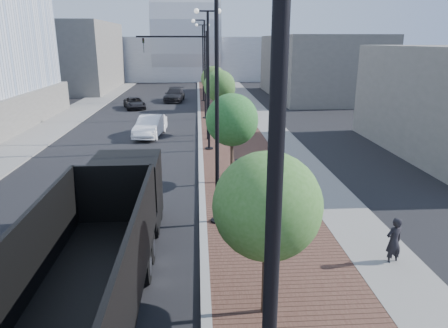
{
  "coord_description": "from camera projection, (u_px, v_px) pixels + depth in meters",
  "views": [
    {
      "loc": [
        -0.13,
        -5.71,
        7.31
      ],
      "look_at": [
        1.0,
        12.0,
        2.0
      ],
      "focal_mm": 33.06,
      "sensor_mm": 36.0,
      "label": 1
    }
  ],
  "objects": [
    {
      "name": "commercial_block_ne",
      "position": [
        318.0,
        67.0,
        55.19
      ],
      "size": [
        12.0,
        22.0,
        8.0
      ],
      "primitive_type": "cube",
      "color": "#5E5B55",
      "rests_on": "ground"
    },
    {
      "name": "west_sidewalk",
      "position": [
        80.0,
        110.0,
        45.0
      ],
      "size": [
        4.0,
        140.0,
        0.12
      ],
      "primitive_type": "cube",
      "color": "slate",
      "rests_on": "ground"
    },
    {
      "name": "tree_3",
      "position": [
        214.0,
        79.0,
        43.99
      ],
      "size": [
        2.69,
        2.69,
        4.77
      ],
      "color": "#382619",
      "rests_on": "ground"
    },
    {
      "name": "tree_2",
      "position": [
        220.0,
        86.0,
        32.38
      ],
      "size": [
        2.52,
        2.49,
        5.15
      ],
      "color": "#382619",
      "rests_on": "ground"
    },
    {
      "name": "dark_car_mid",
      "position": [
        135.0,
        103.0,
        46.18
      ],
      "size": [
        3.21,
        4.86,
        1.24
      ],
      "primitive_type": "imported",
      "rotation": [
        0.0,
        0.0,
        0.28
      ],
      "color": "black",
      "rests_on": "ground"
    },
    {
      "name": "streetlight_2",
      "position": [
        208.0,
        80.0,
        27.25
      ],
      "size": [
        1.72,
        0.56,
        9.28
      ],
      "color": "black",
      "rests_on": "ground"
    },
    {
      "name": "utility_cover_1",
      "position": [
        268.0,
        242.0,
        15.32
      ],
      "size": [
        0.5,
        0.5,
        0.02
      ],
      "primitive_type": "cube",
      "color": "black",
      "rests_on": "sidewalk"
    },
    {
      "name": "tree_0",
      "position": [
        269.0,
        206.0,
        10.58
      ],
      "size": [
        2.83,
        2.83,
        4.68
      ],
      "color": "#382619",
      "rests_on": "ground"
    },
    {
      "name": "sidewalk",
      "position": [
        230.0,
        109.0,
        46.0
      ],
      "size": [
        7.0,
        140.0,
        0.12
      ],
      "primitive_type": "cube",
      "color": "#4C2D23",
      "rests_on": "ground"
    },
    {
      "name": "white_sedan",
      "position": [
        150.0,
        126.0,
        32.69
      ],
      "size": [
        2.38,
        5.17,
        1.64
      ],
      "primitive_type": "imported",
      "rotation": [
        0.0,
        0.0,
        -0.13
      ],
      "color": "white",
      "rests_on": "ground"
    },
    {
      "name": "streetlight_0",
      "position": [
        271.0,
        290.0,
        4.3
      ],
      "size": [
        1.72,
        0.56,
        9.28
      ],
      "color": "black",
      "rests_on": "ground"
    },
    {
      "name": "dark_car_far",
      "position": [
        174.0,
        95.0,
        51.76
      ],
      "size": [
        2.6,
        5.61,
        1.59
      ],
      "primitive_type": "imported",
      "rotation": [
        0.0,
        0.0,
        -0.07
      ],
      "color": "black",
      "rests_on": "ground"
    },
    {
      "name": "concrete_strip",
      "position": [
        254.0,
        108.0,
        46.16
      ],
      "size": [
        2.4,
        140.0,
        0.13
      ],
      "primitive_type": "cube",
      "color": "slate",
      "rests_on": "ground"
    },
    {
      "name": "utility_cover_2",
      "position": [
        239.0,
        160.0,
        25.84
      ],
      "size": [
        0.5,
        0.5,
        0.02
      ],
      "primitive_type": "cube",
      "color": "black",
      "rests_on": "sidewalk"
    },
    {
      "name": "streetlight_1",
      "position": [
        214.0,
        121.0,
        15.91
      ],
      "size": [
        1.44,
        0.56,
        9.21
      ],
      "color": "black",
      "rests_on": "ground"
    },
    {
      "name": "streetlight_3",
      "position": [
        204.0,
        74.0,
        38.85
      ],
      "size": [
        1.44,
        0.56,
        9.21
      ],
      "color": "black",
      "rests_on": "ground"
    },
    {
      "name": "streetlight_4",
      "position": [
        203.0,
        62.0,
        50.19
      ],
      "size": [
        1.72,
        0.56,
        9.28
      ],
      "color": "black",
      "rests_on": "ground"
    },
    {
      "name": "dump_truck",
      "position": [
        112.0,
        234.0,
        12.98
      ],
      "size": [
        2.72,
        13.42,
        3.48
      ],
      "rotation": [
        0.0,
        0.0,
        0.01
      ],
      "color": "black",
      "rests_on": "ground"
    },
    {
      "name": "traffic_mast",
      "position": [
        195.0,
        74.0,
        30.02
      ],
      "size": [
        5.09,
        0.2,
        8.0
      ],
      "color": "black",
      "rests_on": "ground"
    },
    {
      "name": "pedestrian",
      "position": [
        394.0,
        241.0,
        13.82
      ],
      "size": [
        0.71,
        0.57,
        1.71
      ],
      "primitive_type": "imported",
      "rotation": [
        0.0,
        0.0,
        3.42
      ],
      "color": "black",
      "rests_on": "ground"
    },
    {
      "name": "convention_center",
      "position": [
        188.0,
        47.0,
        86.98
      ],
      "size": [
        50.0,
        30.0,
        50.0
      ],
      "color": "#ABAFB6",
      "rests_on": "ground"
    },
    {
      "name": "tree_1",
      "position": [
        233.0,
        120.0,
        21.04
      ],
      "size": [
        2.7,
        2.7,
        4.79
      ],
      "color": "#382619",
      "rests_on": "ground"
    },
    {
      "name": "curb",
      "position": [
        199.0,
        109.0,
        45.78
      ],
      "size": [
        0.3,
        140.0,
        0.14
      ],
      "primitive_type": "cube",
      "color": "gray",
      "rests_on": "ground"
    },
    {
      "name": "commercial_block_nw",
      "position": [
        65.0,
        57.0,
        62.27
      ],
      "size": [
        14.0,
        20.0,
        10.0
      ],
      "primitive_type": "cube",
      "color": "#67635D",
      "rests_on": "ground"
    }
  ]
}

